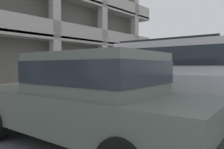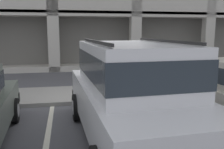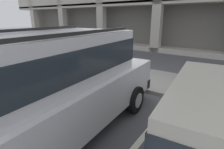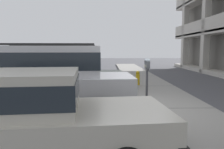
# 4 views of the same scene
# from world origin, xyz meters

# --- Properties ---
(ground_plane) EXTENTS (80.00, 80.00, 0.10)m
(ground_plane) POSITION_xyz_m (0.00, 0.00, -0.05)
(ground_plane) COLOR #4C4C51
(sidewalk) EXTENTS (40.00, 2.20, 0.12)m
(sidewalk) POSITION_xyz_m (0.00, 1.30, 0.06)
(sidewalk) COLOR gray
(sidewalk) RESTS_ON ground_plane
(parking_stall_lines) EXTENTS (12.43, 4.80, 0.01)m
(parking_stall_lines) POSITION_xyz_m (1.54, -1.40, 0.00)
(parking_stall_lines) COLOR silver
(parking_stall_lines) RESTS_ON ground_plane
(silver_suv) EXTENTS (2.19, 4.87, 2.03)m
(silver_suv) POSITION_xyz_m (0.11, -2.51, 1.09)
(silver_suv) COLOR silver
(silver_suv) RESTS_ON ground_plane
(parking_meter_near) EXTENTS (0.35, 0.12, 1.48)m
(parking_meter_near) POSITION_xyz_m (-0.21, 0.35, 1.22)
(parking_meter_near) COLOR #47474C
(parking_meter_near) RESTS_ON sidewalk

